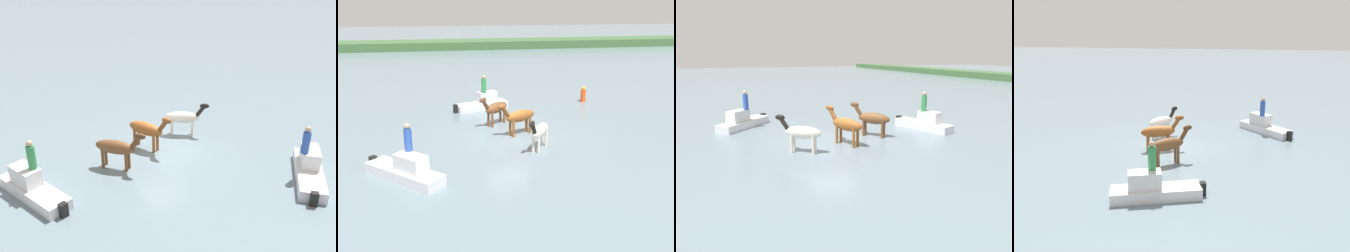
{
  "view_description": "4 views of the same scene",
  "coord_description": "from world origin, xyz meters",
  "views": [
    {
      "loc": [
        -13.89,
        7.59,
        8.42
      ],
      "look_at": [
        0.37,
        -0.59,
        1.08
      ],
      "focal_mm": 39.58,
      "sensor_mm": 36.0,
      "label": 1
    },
    {
      "loc": [
        -3.57,
        -19.41,
        7.03
      ],
      "look_at": [
        -0.27,
        -0.47,
        0.83
      ],
      "focal_mm": 41.52,
      "sensor_mm": 36.0,
      "label": 2
    },
    {
      "loc": [
        14.71,
        -5.0,
        4.5
      ],
      "look_at": [
        -0.5,
        0.75,
        0.7
      ],
      "focal_mm": 32.77,
      "sensor_mm": 36.0,
      "label": 3
    },
    {
      "loc": [
        -4.54,
        18.37,
        6.55
      ],
      "look_at": [
        -0.38,
        -0.85,
        1.08
      ],
      "focal_mm": 37.5,
      "sensor_mm": 36.0,
      "label": 4
    }
  ],
  "objects": [
    {
      "name": "person_watcher_seated",
      "position": [
        -4.95,
        -4.06,
        1.71
      ],
      "size": [
        0.32,
        0.32,
        1.19
      ],
      "color": "#2D51B2",
      "rests_on": "boat_tender_starboard"
    },
    {
      "name": "horse_dun_straggler",
      "position": [
        0.61,
        0.43,
        1.05
      ],
      "size": [
        2.36,
        1.45,
        1.91
      ],
      "rotation": [
        0.0,
        0.0,
        3.61
      ],
      "color": "brown",
      "rests_on": "ground_plane"
    },
    {
      "name": "person_boatman_standing",
      "position": [
        -0.65,
        5.96,
        1.71
      ],
      "size": [
        0.32,
        0.32,
        1.19
      ],
      "color": "#338C4C",
      "rests_on": "boat_launch_far"
    },
    {
      "name": "boat_launch_far",
      "position": [
        -0.76,
        6.12,
        0.3
      ],
      "size": [
        3.81,
        2.21,
        1.31
      ],
      "rotation": [
        0.0,
        0.0,
        0.36
      ],
      "color": "silver",
      "rests_on": "ground_plane"
    },
    {
      "name": "horse_chestnut_trailing",
      "position": [
        -0.39,
        2.41,
        1.02
      ],
      "size": [
        2.02,
        1.88,
        1.86
      ],
      "rotation": [
        0.0,
        0.0,
        3.88
      ],
      "color": "brown",
      "rests_on": "ground_plane"
    },
    {
      "name": "horse_pinto_flank",
      "position": [
        1.14,
        -1.98,
        0.98
      ],
      "size": [
        1.6,
        2.07,
        1.77
      ],
      "rotation": [
        0.0,
        0.0,
        4.1
      ],
      "color": "silver",
      "rests_on": "ground_plane"
    },
    {
      "name": "ground_plane",
      "position": [
        0.0,
        0.0,
        0.0
      ],
      "size": [
        199.49,
        199.49,
        0.0
      ],
      "primitive_type": "plane",
      "color": "slate"
    },
    {
      "name": "boat_tender_starboard",
      "position": [
        -5.14,
        -4.31,
        0.3
      ],
      "size": [
        3.42,
        3.34,
        1.31
      ],
      "rotation": [
        0.0,
        0.0,
        5.52
      ],
      "color": "silver",
      "rests_on": "ground_plane"
    }
  ]
}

